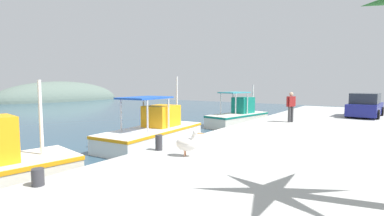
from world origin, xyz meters
name	(u,v)px	position (x,y,z in m)	size (l,w,h in m)	color
water_surface	(30,119)	(0.00, 18.00, 0.00)	(60.00, 60.00, 0.00)	#2D4C60
quay_pier	(333,153)	(0.00, -5.00, 0.40)	(36.00, 10.00, 0.80)	#B2B2AD
distant_hill_nearest	(61,101)	(16.45, 41.30, 0.00)	(23.00, 9.22, 6.89)	#596B60
fishing_boat_second	(154,132)	(-1.31, 2.78, 0.64)	(6.11, 2.73, 3.38)	white
fishing_boat_third	(239,116)	(6.76, 2.00, 0.68)	(5.47, 2.72, 2.90)	silver
pelican	(186,143)	(-4.72, -1.65, 1.20)	(0.53, 0.96, 0.82)	tan
fisherman_standing	(291,105)	(4.77, -2.16, 1.75)	(0.56, 0.44, 1.71)	#3F3F42
parked_car	(365,106)	(10.37, -5.49, 1.52)	(4.22, 2.12, 1.57)	black
mooring_bollard_nearest	(38,177)	(-8.50, -0.45, 0.99)	(0.25, 0.25, 0.37)	#333338
mooring_bollard_second	(159,143)	(-4.60, -0.45, 1.05)	(0.23, 0.23, 0.51)	#333338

